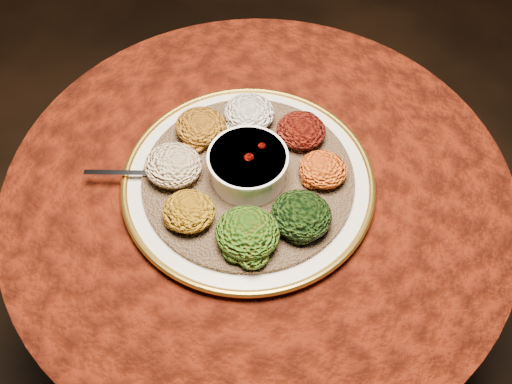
% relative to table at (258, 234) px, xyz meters
% --- Properties ---
extents(table, '(0.96, 0.96, 0.73)m').
position_rel_table_xyz_m(table, '(0.00, 0.00, 0.00)').
color(table, black).
rests_on(table, ground).
extents(platter, '(0.50, 0.50, 0.02)m').
position_rel_table_xyz_m(platter, '(-0.02, -0.01, 0.19)').
color(platter, beige).
rests_on(platter, table).
extents(injera, '(0.51, 0.51, 0.01)m').
position_rel_table_xyz_m(injera, '(-0.02, -0.01, 0.20)').
color(injera, olive).
rests_on(injera, platter).
extents(stew_bowl, '(0.14, 0.14, 0.06)m').
position_rel_table_xyz_m(stew_bowl, '(-0.02, -0.01, 0.24)').
color(stew_bowl, white).
rests_on(stew_bowl, injera).
extents(spoon, '(0.15, 0.07, 0.01)m').
position_rel_table_xyz_m(spoon, '(-0.18, -0.07, 0.21)').
color(spoon, silver).
rests_on(spoon, injera).
extents(portion_ayib, '(0.10, 0.09, 0.05)m').
position_rel_table_xyz_m(portion_ayib, '(-0.07, 0.12, 0.23)').
color(portion_ayib, silver).
rests_on(portion_ayib, injera).
extents(portion_kitfo, '(0.09, 0.09, 0.05)m').
position_rel_table_xyz_m(portion_kitfo, '(0.04, 0.11, 0.23)').
color(portion_kitfo, black).
rests_on(portion_kitfo, injera).
extents(portion_tikil, '(0.09, 0.08, 0.04)m').
position_rel_table_xyz_m(portion_tikil, '(0.11, 0.04, 0.23)').
color(portion_tikil, '#C88710').
rests_on(portion_tikil, injera).
extents(portion_gomen, '(0.11, 0.10, 0.05)m').
position_rel_table_xyz_m(portion_gomen, '(0.10, -0.07, 0.23)').
color(portion_gomen, black).
rests_on(portion_gomen, injera).
extents(portion_mixveg, '(0.11, 0.10, 0.05)m').
position_rel_table_xyz_m(portion_mixveg, '(0.03, -0.13, 0.23)').
color(portion_mixveg, maroon).
rests_on(portion_mixveg, injera).
extents(portion_kik, '(0.09, 0.09, 0.04)m').
position_rel_table_xyz_m(portion_kik, '(-0.08, -0.13, 0.23)').
color(portion_kik, '#996C0D').
rests_on(portion_kik, injera).
extents(portion_timatim, '(0.11, 0.10, 0.05)m').
position_rel_table_xyz_m(portion_timatim, '(-0.15, -0.05, 0.23)').
color(portion_timatim, maroon).
rests_on(portion_timatim, injera).
extents(portion_shiro, '(0.10, 0.09, 0.05)m').
position_rel_table_xyz_m(portion_shiro, '(-0.14, 0.05, 0.23)').
color(portion_shiro, '#935111').
rests_on(portion_shiro, injera).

